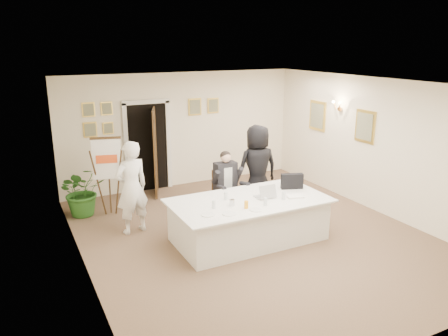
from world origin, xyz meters
TOP-DOWN VIEW (x-y plane):
  - floor at (0.00, 0.00)m, footprint 7.00×7.00m
  - ceiling at (0.00, 0.00)m, footprint 6.00×7.00m
  - wall_back at (0.00, 3.50)m, footprint 6.00×0.10m
  - wall_front at (0.00, -3.50)m, footprint 6.00×0.10m
  - wall_left at (-3.00, 0.00)m, footprint 0.10×7.00m
  - wall_right at (3.00, 0.00)m, footprint 0.10×7.00m
  - doorway at (-0.88, 3.32)m, footprint 1.14×0.86m
  - pictures_back_wall at (-0.80, 3.47)m, footprint 3.40×0.06m
  - pictures_right_wall at (2.97, 1.20)m, footprint 0.06×2.20m
  - wall_sconce at (2.90, 1.20)m, footprint 0.20×0.30m
  - conference_table at (-0.15, -0.11)m, footprint 2.81×1.50m
  - seated_man at (-0.03, 1.03)m, footprint 0.69×0.73m
  - flip_chart at (-2.13, 2.22)m, footprint 0.59×0.43m
  - standing_man at (-1.93, 1.17)m, footprint 0.72×0.56m
  - standing_woman at (0.77, 1.16)m, footprint 0.95×0.67m
  - potted_palm at (-2.62, 2.50)m, footprint 1.12×1.03m
  - laptop at (0.16, -0.11)m, footprint 0.34×0.36m
  - laptop_bag at (0.89, 0.06)m, footprint 0.43×0.25m
  - paper_stack at (0.66, -0.36)m, footprint 0.34×0.28m
  - plate_left at (-1.12, -0.43)m, footprint 0.26×0.26m
  - plate_mid at (-0.79, -0.55)m, footprint 0.25×0.25m
  - plate_near at (-0.31, -0.61)m, footprint 0.22×0.22m
  - glass_a at (-0.90, -0.21)m, footprint 0.07×0.07m
  - glass_b at (-0.05, -0.49)m, footprint 0.07×0.07m
  - glass_c at (0.40, -0.37)m, footprint 0.07×0.07m
  - glass_d at (-0.53, 0.08)m, footprint 0.08×0.08m
  - oj_glass at (-0.41, -0.45)m, footprint 0.07×0.07m
  - steel_jug at (-0.57, -0.23)m, footprint 0.11×0.11m

SIDE VIEW (x-z plane):
  - floor at x=0.00m, z-range 0.00..0.00m
  - conference_table at x=-0.15m, z-range 0.01..0.78m
  - potted_palm at x=-2.62m, z-range 0.00..1.06m
  - seated_man at x=-0.03m, z-range 0.00..1.41m
  - flip_chart at x=-2.13m, z-range -0.06..1.58m
  - plate_left at x=-1.12m, z-range 0.78..0.79m
  - plate_mid at x=-0.79m, z-range 0.78..0.79m
  - plate_near at x=-0.31m, z-range 0.78..0.79m
  - paper_stack at x=0.66m, z-range 0.78..0.80m
  - steel_jug at x=-0.57m, z-range 0.78..0.89m
  - oj_glass at x=-0.41m, z-range 0.78..0.91m
  - glass_a at x=-0.90m, z-range 0.77..0.92m
  - glass_b at x=-0.05m, z-range 0.77..0.92m
  - glass_c at x=0.40m, z-range 0.77..0.92m
  - glass_d at x=-0.53m, z-range 0.77..0.92m
  - standing_man at x=-1.93m, z-range 0.00..1.77m
  - laptop at x=0.16m, z-range 0.77..1.05m
  - laptop_bag at x=0.89m, z-range 0.77..1.07m
  - standing_woman at x=0.77m, z-range 0.00..1.84m
  - doorway at x=-0.88m, z-range -0.06..2.14m
  - wall_back at x=0.00m, z-range 0.00..2.80m
  - wall_front at x=0.00m, z-range 0.00..2.80m
  - wall_left at x=-3.00m, z-range 0.00..2.80m
  - wall_right at x=3.00m, z-range 0.00..2.80m
  - pictures_right_wall at x=2.97m, z-range 1.35..2.15m
  - pictures_back_wall at x=-0.80m, z-range 1.45..2.25m
  - wall_sconce at x=2.90m, z-range 1.98..2.22m
  - ceiling at x=0.00m, z-range 2.79..2.81m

